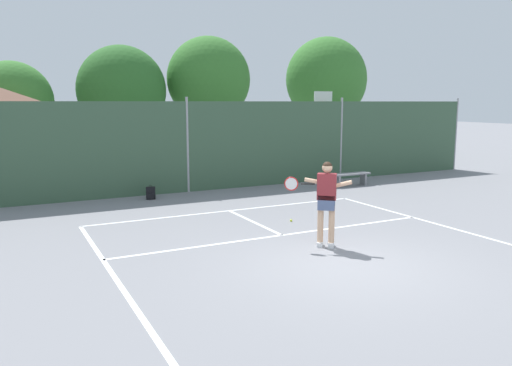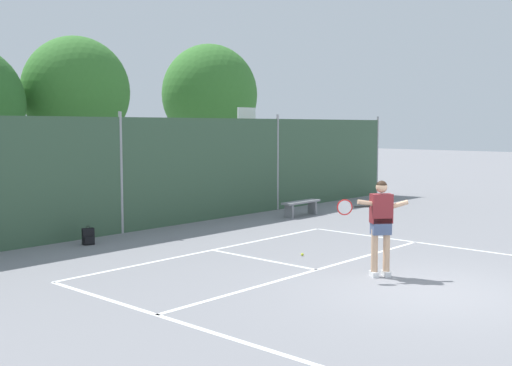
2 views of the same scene
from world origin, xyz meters
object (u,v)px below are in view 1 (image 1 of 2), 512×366
at_px(tennis_ball, 291,220).
at_px(courtside_bench, 351,176).
at_px(basketball_hoop, 322,120).
at_px(backpack_black, 151,193).
at_px(tennis_player, 326,196).

distance_m(tennis_ball, courtside_bench, 6.27).
bearing_deg(basketball_hoop, tennis_ball, -129.21).
bearing_deg(courtside_bench, backpack_black, 173.60).
height_order(tennis_player, tennis_ball, tennis_player).
relative_size(tennis_player, backpack_black, 4.01).
xyz_separation_m(basketball_hoop, backpack_black, (-8.31, -2.48, -2.12)).
distance_m(backpack_black, courtside_bench, 7.41).
bearing_deg(tennis_player, backpack_black, 105.31).
xyz_separation_m(tennis_ball, backpack_black, (-2.44, 4.71, 0.16)).
bearing_deg(tennis_player, basketball_hoop, 56.01).
xyz_separation_m(basketball_hoop, tennis_player, (-6.39, -9.48, -1.20)).
bearing_deg(backpack_black, tennis_player, -74.69).
relative_size(basketball_hoop, courtside_bench, 2.22).
relative_size(backpack_black, courtside_bench, 0.29).
xyz_separation_m(basketball_hoop, tennis_ball, (-5.87, -7.19, -2.28)).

